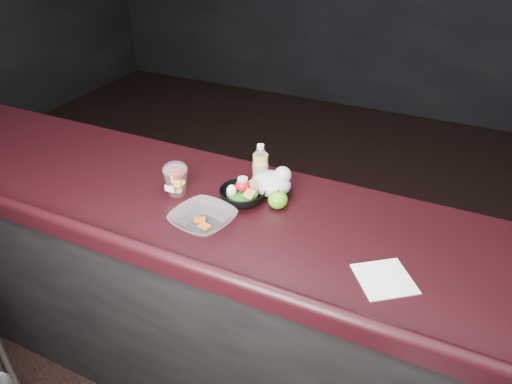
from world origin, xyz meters
TOP-DOWN VIEW (x-y plane):
  - counter at (0.00, 0.30)m, footprint 4.06×0.71m
  - lemonade_bottle at (-0.02, 0.48)m, footprint 0.06×0.06m
  - fruit_cup at (-0.29, 0.30)m, footprint 0.10×0.10m
  - green_apple at (0.10, 0.38)m, footprint 0.07×0.07m
  - plastic_bag at (0.05, 0.46)m, footprint 0.16×0.13m
  - snack_bowl at (-0.03, 0.36)m, footprint 0.21×0.21m
  - takeout_bowl at (-0.09, 0.16)m, footprint 0.25×0.25m
  - paper_napkin at (0.55, 0.16)m, footprint 0.22×0.22m

SIDE VIEW (x-z plane):
  - counter at x=0.00m, z-range 0.00..1.02m
  - paper_napkin at x=0.55m, z-range 1.02..1.02m
  - takeout_bowl at x=-0.09m, z-range 1.02..1.07m
  - snack_bowl at x=-0.03m, z-range 1.00..1.10m
  - green_apple at x=0.10m, z-range 1.02..1.09m
  - plastic_bag at x=0.05m, z-range 1.01..1.13m
  - fruit_cup at x=-0.29m, z-range 1.02..1.16m
  - lemonade_bottle at x=-0.02m, z-range 1.00..1.19m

